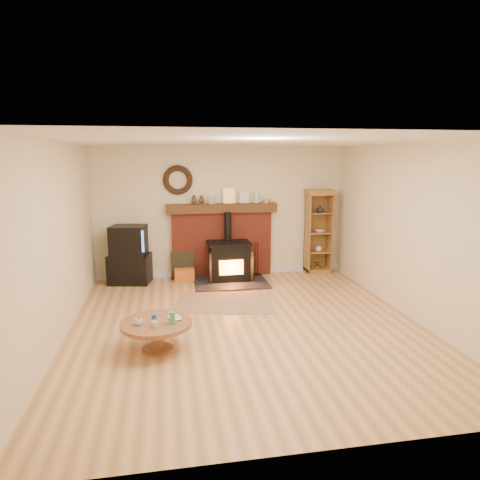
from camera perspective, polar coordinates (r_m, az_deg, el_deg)
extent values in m
plane|color=#AC7D47|center=(6.31, 0.89, -11.28)|extent=(5.50, 5.50, 0.00)
cube|color=beige|center=(8.62, -2.51, 3.76)|extent=(5.00, 0.02, 2.60)
cube|color=beige|center=(3.37, 9.83, -8.27)|extent=(5.00, 0.02, 2.60)
cube|color=beige|center=(6.00, -23.22, -0.41)|extent=(0.02, 5.50, 2.60)
cube|color=beige|center=(6.86, 21.91, 1.03)|extent=(0.02, 5.50, 2.60)
cube|color=white|center=(5.84, 0.97, 13.02)|extent=(5.00, 5.50, 0.02)
cube|color=white|center=(8.85, -2.42, -4.25)|extent=(5.00, 0.04, 0.12)
torus|color=black|center=(8.44, -8.28, 7.92)|extent=(0.57, 0.11, 0.57)
cube|color=maroon|center=(8.66, -2.41, -0.58)|extent=(2.00, 0.15, 1.30)
cube|color=#382211|center=(8.50, -2.42, 4.26)|extent=(2.20, 0.22, 0.18)
cube|color=#999999|center=(8.47, -3.78, 5.31)|extent=(0.13, 0.05, 0.14)
cube|color=gold|center=(8.53, -1.45, 5.91)|extent=(0.24, 0.06, 0.30)
cube|color=white|center=(8.58, 0.54, 5.68)|extent=(0.18, 0.05, 0.22)
cylinder|color=white|center=(8.61, 2.21, 5.69)|extent=(0.08, 0.08, 0.22)
cylinder|color=gold|center=(8.66, 3.50, 5.21)|extent=(0.14, 0.14, 0.07)
cube|color=black|center=(8.27, -1.24, -5.67)|extent=(1.40, 1.00, 0.03)
cube|color=black|center=(8.37, -1.46, -2.88)|extent=(0.75, 0.54, 0.70)
cube|color=black|center=(8.29, -1.47, -0.40)|extent=(0.83, 0.59, 0.04)
cylinder|color=black|center=(8.38, -1.63, 1.81)|extent=(0.14, 0.14, 0.56)
cube|color=orange|center=(8.11, -1.16, -3.69)|extent=(0.45, 0.02, 0.28)
cube|color=black|center=(8.12, -3.64, -3.53)|extent=(0.18, 0.24, 0.56)
cube|color=black|center=(8.22, 1.15, -3.33)|extent=(0.18, 0.24, 0.56)
cube|color=brown|center=(7.23, -2.12, -8.26)|extent=(1.76, 1.37, 0.01)
cube|color=black|center=(8.50, -14.46, -3.71)|extent=(0.85, 0.66, 0.56)
cube|color=black|center=(8.38, -14.64, -0.02)|extent=(0.72, 0.64, 0.56)
cube|color=blue|center=(8.11, -14.43, -0.18)|extent=(0.50, 0.11, 0.40)
cube|color=brown|center=(9.13, 10.23, -4.00)|extent=(0.50, 0.36, 0.10)
cube|color=brown|center=(9.11, 10.04, 1.08)|extent=(0.50, 0.02, 1.58)
cube|color=brown|center=(8.88, 8.96, 0.85)|extent=(0.02, 0.36, 1.58)
cube|color=brown|center=(9.04, 11.82, 0.93)|extent=(0.02, 0.36, 1.58)
cube|color=brown|center=(8.85, 10.60, 6.26)|extent=(0.56, 0.40, 0.10)
cube|color=brown|center=(9.03, 10.32, -1.54)|extent=(0.46, 0.32, 0.02)
cube|color=brown|center=(8.95, 10.41, 1.00)|extent=(0.46, 0.32, 0.02)
cube|color=brown|center=(8.89, 10.50, 3.58)|extent=(0.46, 0.32, 0.02)
imported|color=white|center=(8.83, 10.63, 4.10)|extent=(0.15, 0.15, 0.16)
imported|color=white|center=(8.90, 10.53, 1.16)|extent=(0.20, 0.20, 0.05)
sphere|color=white|center=(8.97, 10.44, -1.17)|extent=(0.12, 0.12, 0.12)
imported|color=#3E9C6D|center=(9.05, 10.37, -3.20)|extent=(0.17, 0.15, 0.19)
cube|color=orange|center=(8.45, -7.40, -4.65)|extent=(0.39, 0.25, 0.24)
cube|color=black|center=(8.56, -7.66, -3.39)|extent=(0.46, 0.12, 0.55)
cylinder|color=black|center=(8.76, 2.34, -4.69)|extent=(0.16, 0.16, 0.04)
cylinder|color=black|center=(8.66, 2.03, -2.60)|extent=(0.02, 0.02, 0.70)
cylinder|color=black|center=(8.67, 2.35, -2.59)|extent=(0.02, 0.02, 0.70)
cylinder|color=brown|center=(5.66, -10.96, -14.08)|extent=(0.39, 0.39, 0.03)
cylinder|color=brown|center=(5.59, -11.02, -12.57)|extent=(0.14, 0.14, 0.31)
cylinder|color=brown|center=(5.53, -11.09, -10.87)|extent=(0.89, 0.89, 0.05)
imported|color=white|center=(5.45, -13.41, -10.52)|extent=(0.11, 0.11, 0.09)
imported|color=white|center=(5.33, -11.34, -10.94)|extent=(0.09, 0.09, 0.08)
imported|color=#4C331E|center=(5.55, -9.46, -10.34)|extent=(0.15, 0.20, 0.02)
cylinder|color=#1F4994|center=(5.56, -11.39, -10.08)|extent=(0.06, 0.06, 0.07)
cube|color=#3E9C6D|center=(5.38, -9.04, -10.23)|extent=(0.07, 0.07, 0.16)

